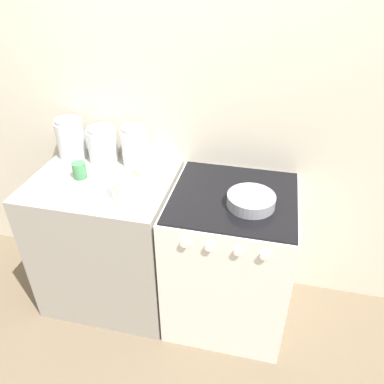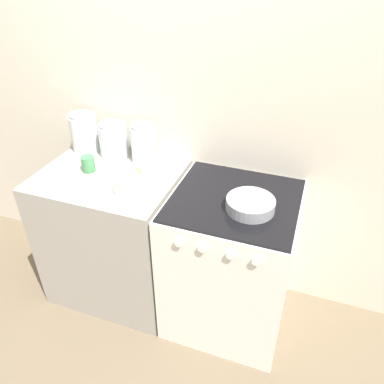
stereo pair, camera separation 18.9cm
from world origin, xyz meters
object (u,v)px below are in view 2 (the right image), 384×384
(stove, at_px, (230,262))
(storage_jar_right, at_px, (144,145))
(storage_jar_middle, at_px, (114,142))
(tin_can, at_px, (88,164))
(baking_pan, at_px, (250,204))
(storage_jar_left, at_px, (85,135))
(mixing_bowl, at_px, (137,181))

(stove, xyz_separation_m, storage_jar_right, (-0.62, 0.22, 0.54))
(storage_jar_middle, distance_m, storage_jar_right, 0.20)
(tin_can, bearing_deg, stove, 0.44)
(storage_jar_middle, bearing_deg, baking_pan, -17.21)
(storage_jar_middle, relative_size, tin_can, 2.28)
(storage_jar_right, bearing_deg, storage_jar_left, -180.00)
(mixing_bowl, xyz_separation_m, tin_can, (-0.36, 0.10, -0.02))
(stove, xyz_separation_m, tin_can, (-0.87, -0.01, 0.49))
(mixing_bowl, height_order, storage_jar_middle, mixing_bowl)
(storage_jar_middle, bearing_deg, storage_jar_left, -180.00)
(stove, relative_size, storage_jar_left, 3.61)
(storage_jar_middle, height_order, tin_can, storage_jar_middle)
(baking_pan, relative_size, tin_can, 2.61)
(mixing_bowl, relative_size, storage_jar_middle, 1.15)
(stove, height_order, mixing_bowl, mixing_bowl)
(tin_can, bearing_deg, baking_pan, -3.53)
(storage_jar_middle, relative_size, storage_jar_right, 0.90)
(baking_pan, distance_m, storage_jar_right, 0.77)
(mixing_bowl, relative_size, storage_jar_right, 1.04)
(tin_can, bearing_deg, storage_jar_left, 125.24)
(mixing_bowl, relative_size, baking_pan, 1.01)
(baking_pan, distance_m, storage_jar_middle, 0.96)
(stove, xyz_separation_m, mixing_bowl, (-0.50, -0.11, 0.51))
(baking_pan, height_order, storage_jar_left, storage_jar_left)
(baking_pan, xyz_separation_m, storage_jar_left, (-1.12, 0.28, 0.07))
(storage_jar_left, relative_size, tin_can, 2.64)
(stove, relative_size, tin_can, 9.55)
(mixing_bowl, relative_size, storage_jar_left, 1.00)
(storage_jar_middle, bearing_deg, stove, -14.80)
(storage_jar_middle, bearing_deg, mixing_bowl, -45.43)
(baking_pan, bearing_deg, stove, 144.31)
(stove, xyz_separation_m, baking_pan, (0.09, -0.07, 0.48))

